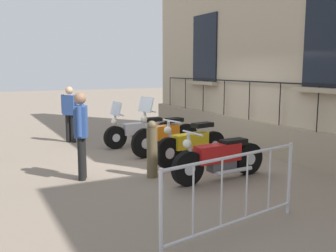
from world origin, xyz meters
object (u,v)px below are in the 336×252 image
motorcycle_silver (140,131)px  bollard (152,149)px  crowd_barrier (235,191)px  pedestrian_walking (81,131)px  motorcycle_orange (165,136)px  motorcycle_red (219,159)px  pedestrian_standing (70,111)px  motorcycle_yellow (192,145)px

motorcycle_silver → bollard: size_ratio=1.92×
crowd_barrier → pedestrian_walking: size_ratio=1.40×
motorcycle_orange → motorcycle_red: motorcycle_orange is taller
crowd_barrier → pedestrian_standing: size_ratio=1.46×
motorcycle_orange → pedestrian_walking: (2.37, 1.14, 0.47)m
bollard → pedestrian_walking: pedestrian_walking is taller
motorcycle_silver → motorcycle_orange: (-0.13, 1.23, 0.06)m
pedestrian_standing → pedestrian_walking: pedestrian_walking is taller
motorcycle_orange → motorcycle_red: size_ratio=0.94×
motorcycle_orange → pedestrian_walking: pedestrian_walking is taller
motorcycle_red → crowd_barrier: crowd_barrier is taller
crowd_barrier → pedestrian_standing: (0.39, -7.09, 0.33)m
motorcycle_silver → pedestrian_standing: bearing=-42.6°
pedestrian_standing → motorcycle_orange: bearing=122.5°
motorcycle_silver → crowd_barrier: size_ratio=0.92×
motorcycle_orange → pedestrian_walking: bearing=25.7°
motorcycle_yellow → bollard: 1.34m
motorcycle_silver → crowd_barrier: motorcycle_silver is taller
motorcycle_orange → bollard: size_ratio=1.77×
motorcycle_yellow → pedestrian_standing: bearing=-64.6°
motorcycle_silver → motorcycle_red: 3.61m
motorcycle_silver → pedestrian_standing: pedestrian_standing is taller
motorcycle_silver → pedestrian_standing: (1.55, -1.43, 0.48)m
motorcycle_red → bollard: 1.30m
motorcycle_yellow → motorcycle_silver: bearing=-84.5°
motorcycle_yellow → bollard: size_ratio=1.76×
motorcycle_yellow → motorcycle_red: (0.16, 1.29, -0.02)m
motorcycle_silver → motorcycle_yellow: 2.33m
motorcycle_red → pedestrian_walking: pedestrian_walking is taller
motorcycle_red → crowd_barrier: 2.39m
motorcycle_orange → motorcycle_yellow: 1.10m
motorcycle_yellow → crowd_barrier: (1.39, 3.34, 0.14)m
motorcycle_silver → motorcycle_yellow: (-0.22, 2.32, 0.02)m
motorcycle_silver → motorcycle_orange: motorcycle_orange is taller
motorcycle_silver → motorcycle_red: bearing=91.0°
motorcycle_yellow → pedestrian_walking: pedestrian_walking is taller
motorcycle_yellow → crowd_barrier: crowd_barrier is taller
crowd_barrier → pedestrian_walking: bearing=-71.9°
motorcycle_yellow → bollard: bearing=23.7°
crowd_barrier → pedestrian_walking: pedestrian_walking is taller
motorcycle_red → pedestrian_standing: bearing=-72.2°
crowd_barrier → bollard: bollard is taller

